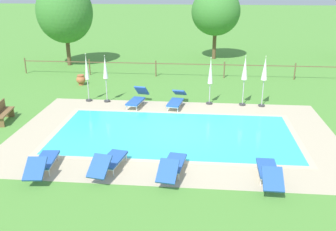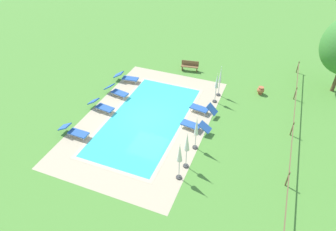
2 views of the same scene
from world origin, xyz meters
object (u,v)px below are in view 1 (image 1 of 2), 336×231
Objects in this scene: patio_umbrella_closed_row_mid_east at (105,71)px; tree_far_west at (216,12)px; terracotta_urn_near_fence at (81,80)px; sun_lounger_north_end at (173,165)px; patio_umbrella_closed_row_west at (265,72)px; sun_lounger_south_mid at (43,163)px; patio_umbrella_closed_row_centre at (245,71)px; sun_lounger_south_near_corner at (137,98)px; tree_centre at (65,12)px; patio_umbrella_closed_row_east at (87,72)px; sun_lounger_north_far at (269,172)px; sun_lounger_north_near_steps at (176,100)px; wooden_bench_lawn_side at (2,112)px; sun_lounger_north_mid at (109,161)px; patio_umbrella_closed_row_mid_west at (210,74)px.

tree_far_west is (5.76, 11.48, 2.00)m from patio_umbrella_closed_row_mid_east.
patio_umbrella_closed_row_mid_east reaches higher than terracotta_urn_near_fence.
patio_umbrella_closed_row_west reaches higher than sun_lounger_north_end.
patio_umbrella_closed_row_centre is at bearing 46.45° from sun_lounger_south_mid.
sun_lounger_south_near_corner is 7.27m from sun_lounger_south_mid.
tree_far_west is (6.01, 18.94, 3.25)m from sun_lounger_south_mid.
patio_umbrella_closed_row_east is at bearing -64.45° from tree_centre.
patio_umbrella_closed_row_west reaches higher than sun_lounger_north_far.
patio_umbrella_closed_row_mid_east reaches higher than sun_lounger_north_far.
patio_umbrella_closed_row_west is (4.23, 0.42, 1.40)m from sun_lounger_north_near_steps.
patio_umbrella_closed_row_centre is 4.09× the size of terracotta_urn_near_fence.
patio_umbrella_closed_row_mid_east is at bearing 39.73° from wooden_bench_lawn_side.
patio_umbrella_closed_row_centre is (-0.08, 7.47, 1.38)m from sun_lounger_north_far.
sun_lounger_north_far is at bearing -64.15° from sun_lounger_north_near_steps.
sun_lounger_south_near_corner is at bearing 91.85° from sun_lounger_north_mid.
patio_umbrella_closed_row_east is at bearing 177.98° from patio_umbrella_closed_row_mid_east.
wooden_bench_lawn_side reaches higher than sun_lounger_north_mid.
sun_lounger_south_mid is 11.10m from patio_umbrella_closed_row_west.
patio_umbrella_closed_row_west is at bearing -0.04° from patio_umbrella_closed_row_mid_east.
patio_umbrella_closed_row_west is 1.06× the size of patio_umbrella_closed_row_mid_west.
patio_umbrella_closed_row_west reaches higher than terracotta_urn_near_fence.
patio_umbrella_closed_row_east is at bearing 95.50° from sun_lounger_south_mid.
sun_lounger_north_end is 7.57m from patio_umbrella_closed_row_mid_west.
patio_umbrella_closed_row_mid_east is at bearing 88.08° from sun_lounger_south_mid.
patio_umbrella_closed_row_mid_west is 3.91× the size of terracotta_urn_near_fence.
tree_centre is (-11.88, 15.61, 3.41)m from sun_lounger_north_far.
sun_lounger_north_end is at bearing 177.33° from sun_lounger_north_far.
patio_umbrella_closed_row_mid_east is 0.41× the size of tree_centre.
sun_lounger_south_mid is 7.57m from patio_umbrella_closed_row_mid_east.
sun_lounger_south_mid is at bearing -126.04° from patio_umbrella_closed_row_mid_west.
sun_lounger_north_end is at bearing -55.80° from patio_umbrella_closed_row_east.
tree_centre reaches higher than terracotta_urn_near_fence.
sun_lounger_south_mid is at bearing -177.23° from sun_lounger_north_end.
patio_umbrella_closed_row_mid_west is at bearing 20.07° from wooden_bench_lawn_side.
sun_lounger_north_mid is 8.95m from patio_umbrella_closed_row_centre.
sun_lounger_north_near_steps is at bearing -29.92° from terracotta_urn_near_fence.
terracotta_urn_near_fence is at bearing 163.56° from patio_umbrella_closed_row_west.
sun_lounger_north_end is at bearing -118.10° from patio_umbrella_closed_row_west.
sun_lounger_north_near_steps is at bearing -161.63° from patio_umbrella_closed_row_mid_west.
patio_umbrella_closed_row_mid_west is at bearing 177.39° from patio_umbrella_closed_row_west.
patio_umbrella_closed_row_east reaches higher than sun_lounger_north_mid.
patio_umbrella_closed_row_mid_west is (-2.59, 0.12, -0.22)m from patio_umbrella_closed_row_west.
sun_lounger_north_far is 1.02× the size of sun_lounger_south_near_corner.
sun_lounger_north_mid is 0.38× the size of tree_far_west.
sun_lounger_south_near_corner is 0.81× the size of patio_umbrella_closed_row_centre.
sun_lounger_north_near_steps is 0.83× the size of patio_umbrella_closed_row_west.
sun_lounger_south_near_corner is at bearing -108.94° from tree_far_west.
patio_umbrella_closed_row_west is at bearing -32.84° from tree_centre.
wooden_bench_lawn_side is (-5.77, 3.97, 0.10)m from sun_lounger_north_mid.
tree_centre is (-11.80, 8.14, 2.04)m from patio_umbrella_closed_row_centre.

